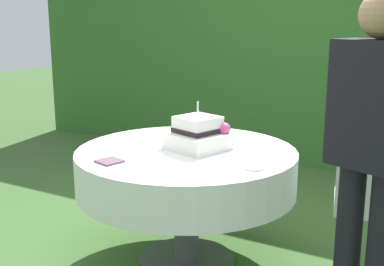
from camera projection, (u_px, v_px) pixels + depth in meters
The scene contains 9 objects.
ground_plane at pixel (187, 261), 3.11m from camera, with size 20.00×20.00×0.00m, color #3D602D.
foliage_hedge at pixel (316, 47), 5.06m from camera, with size 6.84×0.58×2.38m, color #336628.
cake_table at pixel (186, 171), 2.98m from camera, with size 1.31×1.31×0.72m.
wedding_cake at pixel (198, 135), 2.95m from camera, with size 0.39×0.39×0.29m.
serving_plate_near at pixel (241, 136), 3.26m from camera, with size 0.15×0.15×0.01m, color white.
serving_plate_far at pixel (255, 167), 2.58m from camera, with size 0.11×0.11×0.01m, color white.
napkin_stack at pixel (109, 161), 2.69m from camera, with size 0.12×0.12×0.01m, color #6B4C60.
garden_chair at pixel (373, 197), 2.68m from camera, with size 0.48×0.48×0.89m.
standing_person at pixel (372, 150), 2.15m from camera, with size 0.41×0.31×1.60m.
Camera 1 is at (1.44, -2.46, 1.49)m, focal length 46.48 mm.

